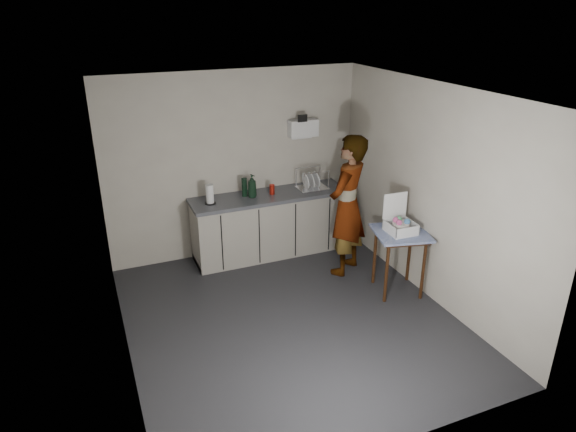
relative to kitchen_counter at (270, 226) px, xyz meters
name	(u,v)px	position (x,y,z in m)	size (l,w,h in m)	color
ground	(291,320)	(-0.40, -1.70, -0.43)	(4.00, 4.00, 0.00)	#242428
wall_back	(235,165)	(-0.40, 0.29, 0.87)	(3.60, 0.02, 2.60)	beige
wall_right	(430,194)	(1.39, -1.70, 0.87)	(0.02, 4.00, 2.60)	beige
wall_left	(115,245)	(-2.19, -1.70, 0.87)	(0.02, 4.00, 2.60)	beige
ceiling	(291,93)	(-0.40, -1.70, 2.17)	(3.60, 4.00, 0.01)	white
kitchen_counter	(270,226)	(0.00, 0.00, 0.00)	(2.24, 0.62, 0.91)	black
wall_shelf	(303,128)	(0.60, 0.22, 1.32)	(0.42, 0.18, 0.37)	white
side_table	(400,240)	(1.10, -1.61, 0.28)	(0.76, 0.76, 0.82)	#391F0D
standing_man	(347,206)	(0.75, -0.88, 0.52)	(0.69, 0.45, 1.89)	#B2A593
soap_bottle	(252,186)	(-0.26, -0.01, 0.65)	(0.13, 0.13, 0.33)	black
soda_can	(272,189)	(0.04, 0.01, 0.55)	(0.07, 0.07, 0.14)	red
dark_bottle	(244,187)	(-0.35, 0.07, 0.61)	(0.08, 0.08, 0.26)	black
paper_towel	(210,195)	(-0.86, -0.02, 0.61)	(0.15, 0.15, 0.26)	black
dish_rack	(312,184)	(0.64, -0.02, 0.55)	(0.43, 0.32, 0.30)	white
bakery_box	(400,224)	(1.08, -1.59, 0.49)	(0.34, 0.35, 0.45)	white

